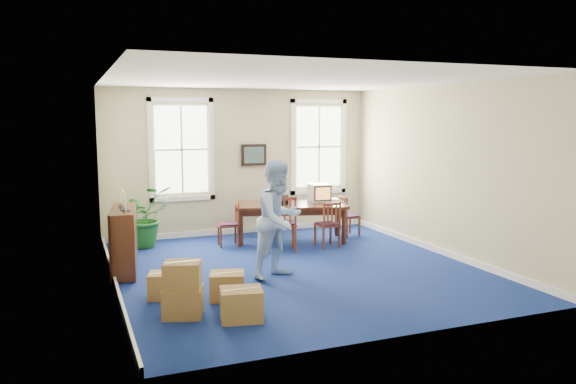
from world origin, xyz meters
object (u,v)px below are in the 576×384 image
object	(u,v)px
conference_table	(291,222)
credenza	(124,241)
potted_plant	(143,216)
cardboard_boxes	(196,284)
chair_near_left	(283,223)
crt_tv	(320,193)
man	(279,219)

from	to	relation	value
conference_table	credenza	xyz separation A→B (m)	(-3.50, -1.26, 0.14)
potted_plant	cardboard_boxes	world-z (taller)	potted_plant
chair_near_left	potted_plant	size ratio (longest dim) A/B	0.89
cardboard_boxes	potted_plant	bearing A→B (deg)	92.19
crt_tv	credenza	world-z (taller)	crt_tv
man	potted_plant	size ratio (longest dim) A/B	1.56
chair_near_left	man	bearing A→B (deg)	82.77
conference_table	cardboard_boxes	xyz separation A→B (m)	(-2.80, -3.63, -0.01)
man	credenza	size ratio (longest dim) A/B	1.40
conference_table	potted_plant	distance (m)	3.03
conference_table	crt_tv	distance (m)	0.90
conference_table	cardboard_boxes	size ratio (longest dim) A/B	1.70
crt_tv	potted_plant	xyz separation A→B (m)	(-3.65, 0.52, -0.36)
potted_plant	cardboard_boxes	xyz separation A→B (m)	(0.16, -4.20, -0.23)
cardboard_boxes	credenza	bearing A→B (deg)	106.33
crt_tv	man	distance (m)	3.13
man	potted_plant	distance (m)	3.54
chair_near_left	man	distance (m)	1.87
credenza	cardboard_boxes	bearing A→B (deg)	-65.75
potted_plant	cardboard_boxes	size ratio (longest dim) A/B	0.91
chair_near_left	man	world-z (taller)	man
conference_table	credenza	distance (m)	3.72
man	cardboard_boxes	world-z (taller)	man
credenza	potted_plant	bearing A→B (deg)	81.67
crt_tv	credenza	size ratio (longest dim) A/B	0.33
man	credenza	distance (m)	2.64
conference_table	crt_tv	bearing A→B (deg)	20.76
conference_table	credenza	size ratio (longest dim) A/B	1.69
conference_table	credenza	bearing A→B (deg)	-143.83
chair_near_left	cardboard_boxes	bearing A→B (deg)	66.38
credenza	cardboard_boxes	size ratio (longest dim) A/B	1.01
crt_tv	man	bearing A→B (deg)	-122.85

